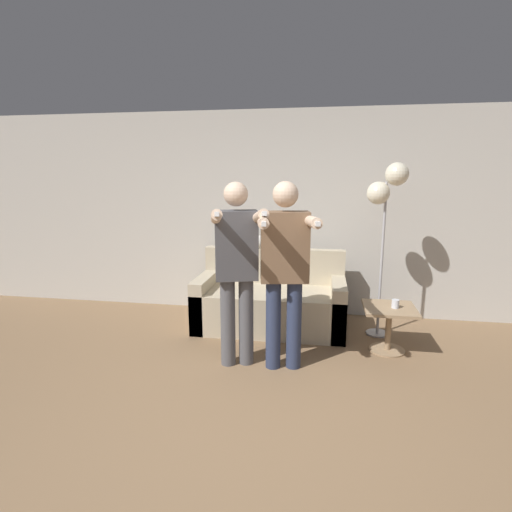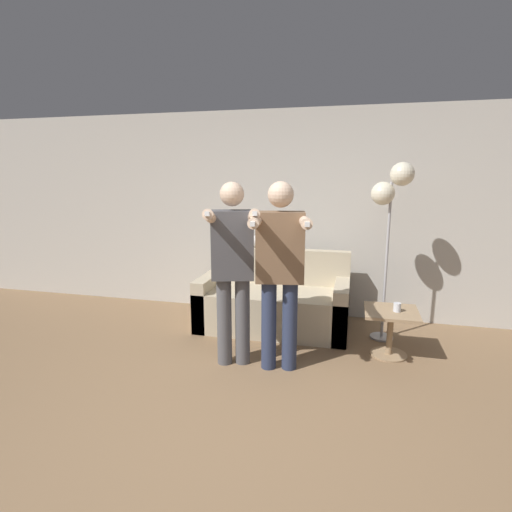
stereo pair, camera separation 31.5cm
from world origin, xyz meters
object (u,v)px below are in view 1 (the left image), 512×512
Objects in this scene: floor_lamp at (387,194)px; couch at (271,303)px; cup at (395,304)px; side_table at (389,319)px; cat at (256,241)px; person_left at (237,263)px; person_right at (285,263)px.

couch is at bearing 178.36° from floor_lamp.
side_table is at bearing 159.40° from cup.
cat is at bearing 166.66° from floor_lamp.
floor_lamp reaches higher than cat.
couch is 3.76× the size of cat.
couch is at bearing 63.39° from person_left.
couch is at bearing 159.72° from cup.
cup is at bearing 3.06° from person_left.
cat is 0.24× the size of floor_lamp.
person_right is 0.90× the size of floor_lamp.
side_table is (1.03, 0.55, -0.67)m from person_right.
cup is at bearing -79.77° from floor_lamp.
cat is (-0.23, 0.32, 0.69)m from couch.
person_right is 20.03× the size of cup.
cup is at bearing -27.33° from cat.
person_right is 1.35m from side_table.
person_left is at bearing -159.44° from side_table.
floor_lamp is 1.33m from side_table.
couch is 0.79m from cat.
couch is 3.36× the size of side_table.
side_table is at bearing -20.26° from couch.
cat is at bearing 152.46° from side_table.
side_table is (1.52, -0.79, -0.64)m from cat.
couch reaches higher than side_table.
cat is 1.83m from side_table.
person_left is 0.44m from person_right.
floor_lamp reaches higher than person_left.
person_right is (0.26, -1.03, 0.72)m from couch.
person_right is 1.43m from cat.
person_left is 3.36× the size of side_table.
floor_lamp reaches higher than person_right.
cup is (1.08, 0.53, -0.50)m from person_right.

